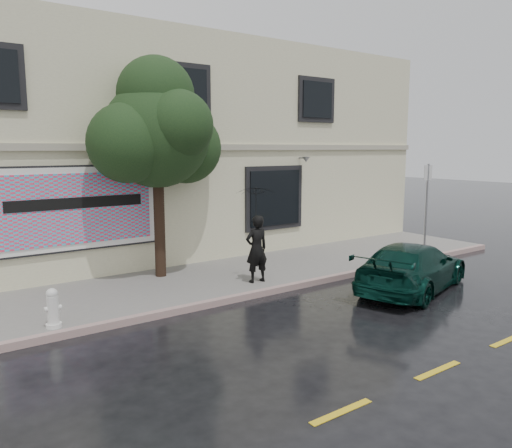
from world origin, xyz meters
TOP-DOWN VIEW (x-y plane):
  - ground at (0.00, 0.00)m, footprint 90.00×90.00m
  - sidewalk at (0.00, 3.25)m, footprint 20.00×3.50m
  - curb at (0.00, 1.50)m, footprint 20.00×0.18m
  - road_marking at (0.00, -3.50)m, footprint 19.00×0.12m
  - building at (0.00, 9.00)m, footprint 20.00×8.12m
  - billboard at (-3.20, 4.92)m, footprint 4.30×0.16m
  - car at (3.49, -0.35)m, footprint 4.56×3.00m
  - pedestrian at (0.47, 2.17)m, footprint 0.66×0.45m
  - umbrella at (0.47, 2.17)m, footprint 1.16×1.16m
  - street_tree at (-1.27, 4.20)m, footprint 2.76×2.76m
  - fire_hydrant at (-4.64, 1.80)m, footprint 0.32×0.30m
  - sign_pole at (6.84, 1.70)m, footprint 0.36×0.06m

SIDE VIEW (x-z plane):
  - ground at x=0.00m, z-range 0.00..0.00m
  - road_marking at x=0.00m, z-range 0.00..0.01m
  - sidewalk at x=0.00m, z-range 0.00..0.15m
  - curb at x=0.00m, z-range -0.01..0.15m
  - fire_hydrant at x=-4.64m, z-range 0.14..0.91m
  - car at x=3.49m, z-range 0.00..1.22m
  - pedestrian at x=0.47m, z-range 0.15..1.89m
  - sign_pole at x=6.84m, z-range 0.42..3.35m
  - billboard at x=-3.20m, z-range 0.95..3.15m
  - umbrella at x=0.47m, z-range 1.89..2.68m
  - building at x=0.00m, z-range 0.00..7.00m
  - street_tree at x=-1.27m, z-range 1.32..6.47m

